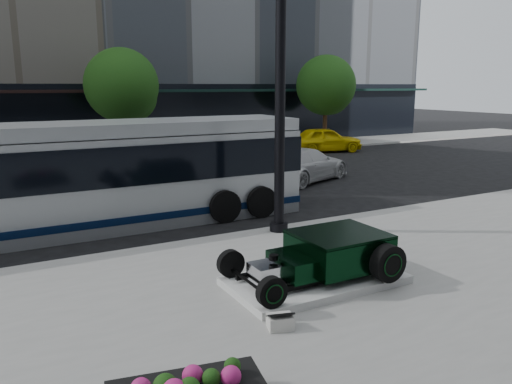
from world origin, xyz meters
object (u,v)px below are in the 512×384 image
hot_rod (330,253)px  transit_bus (93,175)px  lamppost (280,75)px  yellow_taxi (325,140)px  white_sedan (303,164)px

hot_rod → transit_bus: size_ratio=0.27×
lamppost → yellow_taxi: size_ratio=2.01×
lamppost → white_sedan: (4.84, 6.04, -3.46)m
white_sedan → yellow_taxi: 9.59m
transit_bus → white_sedan: transit_bus is taller
yellow_taxi → lamppost: bearing=151.6°
lamppost → transit_bus: size_ratio=0.72×
transit_bus → white_sedan: 9.45m
hot_rod → transit_bus: 7.35m
lamppost → yellow_taxi: 17.66m
lamppost → transit_bus: bearing=142.8°
lamppost → hot_rod: bearing=-105.1°
hot_rod → yellow_taxi: 20.61m
lamppost → white_sedan: bearing=51.3°
hot_rod → white_sedan: (5.77, 9.49, 0.01)m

